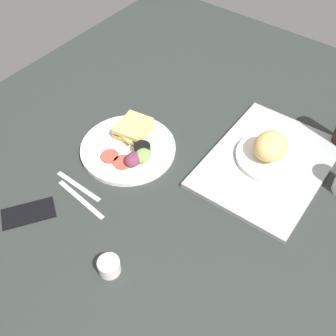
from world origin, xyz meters
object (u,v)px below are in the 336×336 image
espresso_cup (109,266)px  fork (78,186)px  bread_plate_near (271,151)px  plate_with_salad (130,146)px  serving_tray (267,164)px  knife (81,199)px  cell_phone (28,213)px

espresso_cup → fork: 29.33cm
bread_plate_near → plate_with_salad: bearing=-59.9°
serving_tray → knife: bearing=-39.4°
espresso_cup → fork: (-14.29, -25.55, -1.75)cm
bread_plate_near → plate_with_salad: size_ratio=0.72×
serving_tray → cell_phone: bearing=-38.2°
serving_tray → fork: 57.14cm
plate_with_salad → knife: 23.75cm
serving_tray → espresso_cup: bearing=-14.7°
plate_with_salad → fork: (20.65, -2.41, -1.40)cm
bread_plate_near → knife: size_ratio=1.13×
serving_tray → bread_plate_near: size_ratio=2.10×
fork → cell_phone: size_ratio=1.18×
bread_plate_near → serving_tray: bearing=18.2°
knife → bread_plate_near: bearing=57.7°
plate_with_salad → knife: (23.65, 1.59, -1.40)cm
fork → knife: (3.00, 4.00, 0.00)cm
cell_phone → bread_plate_near: bearing=176.7°
fork → espresso_cup: bearing=-28.4°
plate_with_salad → cell_phone: bearing=-10.3°
plate_with_salad → espresso_cup: bearing=33.5°
espresso_cup → knife: espresso_cup is taller
espresso_cup → serving_tray: bearing=165.3°
serving_tray → bread_plate_near: 4.43cm
serving_tray → knife: 56.70cm
knife → cell_phone: cell_phone is taller
espresso_cup → knife: bearing=-117.7°
fork → knife: size_ratio=0.89×
plate_with_salad → espresso_cup: plate_with_salad is taller
knife → espresso_cup: bearing=-21.7°
knife → serving_tray: bearing=56.5°
espresso_cup → cell_phone: 29.70cm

